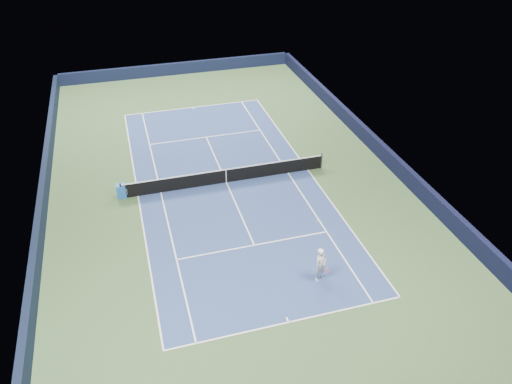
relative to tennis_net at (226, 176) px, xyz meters
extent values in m
plane|color=#334E2A|center=(0.00, 0.00, -0.50)|extent=(40.00, 40.00, 0.00)
cube|color=black|center=(0.00, 19.82, 0.05)|extent=(22.00, 0.35, 1.10)
cube|color=black|center=(10.82, 0.00, 0.05)|extent=(0.35, 40.00, 1.10)
cube|color=black|center=(-10.82, 0.00, 0.05)|extent=(0.35, 40.00, 1.10)
cube|color=navy|center=(0.00, 0.00, -0.50)|extent=(10.97, 23.77, 0.01)
cube|color=white|center=(0.00, 11.88, -0.50)|extent=(10.97, 0.08, 0.00)
cube|color=white|center=(0.00, -11.88, -0.50)|extent=(10.97, 0.08, 0.00)
cube|color=white|center=(5.49, 0.00, -0.50)|extent=(0.08, 23.77, 0.00)
cube|color=white|center=(-5.49, 0.00, -0.50)|extent=(0.08, 23.77, 0.00)
cube|color=white|center=(4.12, 0.00, -0.50)|extent=(0.08, 23.77, 0.00)
cube|color=white|center=(-4.12, 0.00, -0.50)|extent=(0.08, 23.77, 0.00)
cube|color=white|center=(0.00, 6.40, -0.50)|extent=(8.23, 0.08, 0.00)
cube|color=white|center=(0.00, -6.40, -0.50)|extent=(8.23, 0.08, 0.00)
cube|color=white|center=(0.00, 0.00, -0.50)|extent=(0.08, 12.80, 0.00)
cube|color=white|center=(0.00, 11.73, -0.50)|extent=(0.08, 0.30, 0.00)
cube|color=white|center=(0.00, -11.73, -0.50)|extent=(0.08, 0.30, 0.00)
cylinder|color=black|center=(-6.40, 0.00, 0.03)|extent=(0.10, 0.10, 1.07)
cylinder|color=black|center=(6.40, 0.00, 0.03)|extent=(0.10, 0.10, 1.07)
cube|color=black|center=(0.00, 0.00, -0.05)|extent=(12.80, 0.03, 0.91)
cube|color=white|center=(0.00, 0.00, 0.44)|extent=(12.80, 0.04, 0.06)
cube|color=white|center=(0.00, 0.00, -0.05)|extent=(0.05, 0.04, 0.91)
cube|color=blue|center=(-6.40, 0.17, -0.08)|extent=(0.54, 0.49, 0.86)
cube|color=silver|center=(-6.11, 0.17, -0.05)|extent=(0.06, 0.38, 0.38)
imported|color=white|center=(2.34, -9.71, 0.42)|extent=(0.79, 0.68, 1.84)
cylinder|color=pink|center=(2.66, -9.76, 0.20)|extent=(0.03, 0.03, 0.30)
cylinder|color=black|center=(2.66, -9.76, -0.04)|extent=(0.30, 0.02, 0.30)
cylinder|color=pink|center=(2.66, -9.76, -0.04)|extent=(0.32, 0.03, 0.32)
sphere|color=#BECC2B|center=(2.44, -8.71, 2.27)|extent=(0.07, 0.07, 0.07)
camera|label=1|loc=(-5.56, -25.92, 16.45)|focal=35.00mm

